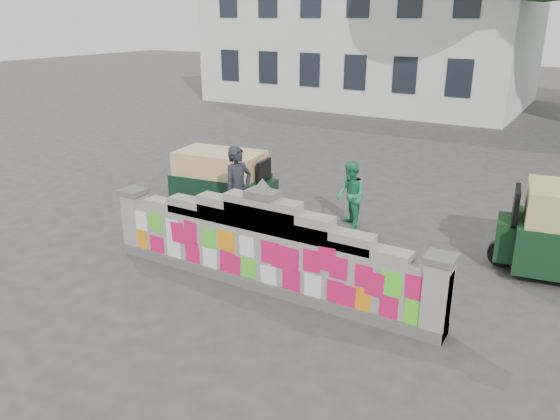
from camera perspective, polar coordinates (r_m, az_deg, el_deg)
The scene contains 7 objects.
ground at distance 9.75m, azimuth -1.73°, elevation -8.08°, with size 100.00×100.00×0.00m, color #383533.
parapet_wall at distance 9.42m, azimuth -1.80°, elevation -4.06°, with size 6.48×0.44×2.01m.
building at distance 31.47m, azimuth 9.77°, elevation 18.52°, with size 16.00×10.00×8.90m.
cyclist_bike at distance 11.38m, azimuth -4.30°, elevation -0.94°, with size 0.72×2.06×1.08m, color black.
cyclist_rider at distance 11.25m, azimuth -4.35°, elevation 0.85°, with size 0.67×0.44×1.83m, color #212229.
pedestrian at distance 12.27m, azimuth 7.37°, elevation 1.54°, with size 0.73×0.57×1.50m, color #29975F.
rickshaw_left at distance 13.38m, azimuth -5.96°, elevation 3.16°, with size 2.69×1.51×1.45m.
Camera 1 is at (4.70, -7.23, 4.55)m, focal length 35.00 mm.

